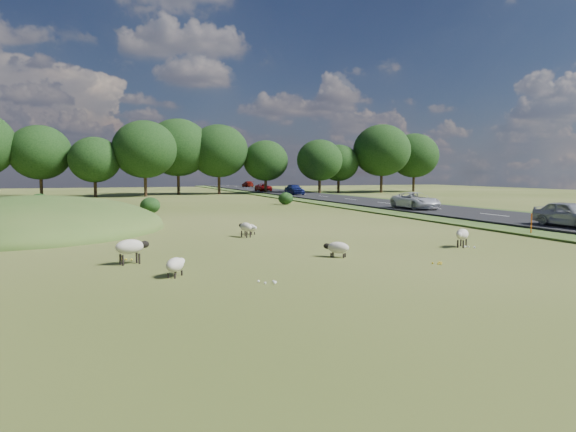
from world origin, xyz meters
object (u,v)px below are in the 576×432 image
Objects in this scene: sheep_1 at (462,234)px; car_3 at (570,214)px; sheep_3 at (337,247)px; car_0 at (294,189)px; marker_post at (531,224)px; sheep_0 at (246,227)px; sheep_4 at (251,228)px; sheep_5 at (175,265)px; sheep_2 at (131,247)px; car_4 at (248,184)px; car_2 at (416,201)px; car_5 at (264,187)px.

car_3 is (10.31, 3.33, 0.41)m from sheep_1.
car_0 is at bearing -64.60° from sheep_3.
car_3 reaches higher than marker_post.
sheep_0 is 46.72m from car_0.
sheep_0 is 1.25m from sheep_4.
sheep_5 is at bearing -42.30° from sheep_4.
sheep_1 is 14.62m from sheep_2.
sheep_1 is 13.53m from sheep_5.
sheep_5 is 95.37m from car_4.
sheep_0 is at bearing 4.79° from sheep_5.
car_2 is at bearing 19.30° from sheep_2.
car_3 is 85.76m from car_4.
car_0 is at bearing 45.59° from sheep_2.
car_0 is (16.92, 50.35, 0.62)m from sheep_3.
marker_post is 0.23× the size of car_2.
car_5 reaches higher than sheep_5.
car_3 reaches higher than sheep_5.
car_3 reaches higher than sheep_2.
car_2 reaches higher than sheep_4.
car_2 is at bearing -90.00° from car_0.
car_3 is (24.92, 2.75, 0.35)m from sheep_2.
marker_post is at bearing 85.05° from car_4.
sheep_1 is at bearing -145.89° from sheep_0.
sheep_4 is (6.77, 7.46, -0.30)m from sheep_2.
car_0 is at bearing 142.12° from sheep_4.
sheep_5 is at bearing -166.30° from marker_post.
sheep_0 reaches higher than sheep_4.
sheep_2 reaches higher than sheep_3.
car_4 is at bearing 15.84° from sheep_5.
sheep_3 is at bearing -33.11° from sheep_1.
sheep_5 is 0.22× the size of car_2.
car_3 is (0.00, -46.42, -0.01)m from car_0.
car_2 is at bearing 77.55° from marker_post.
car_4 is at bearing -31.75° from sheep_0.
sheep_1 is at bearing 80.99° from car_4.
car_2 reaches higher than car_4.
sheep_5 is 71.23m from car_5.
car_0 reaches higher than sheep_0.
car_4 reaches higher than sheep_1.
sheep_0 is 85.09m from car_4.
sheep_0 is 0.26× the size of car_4.
marker_post is at bearing 54.78° from sheep_4.
car_0 reaches higher than car_3.
sheep_2 is (-21.23, -1.96, 0.06)m from marker_post.
sheep_3 is 0.20× the size of car_2.
sheep_4 is (-7.83, 8.04, -0.23)m from sheep_1.
car_3 is at bearing 159.59° from sheep_1.
sheep_5 reaches higher than sheep_4.
car_2 reaches higher than sheep_2.
sheep_1 is at bearing -159.11° from marker_post.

